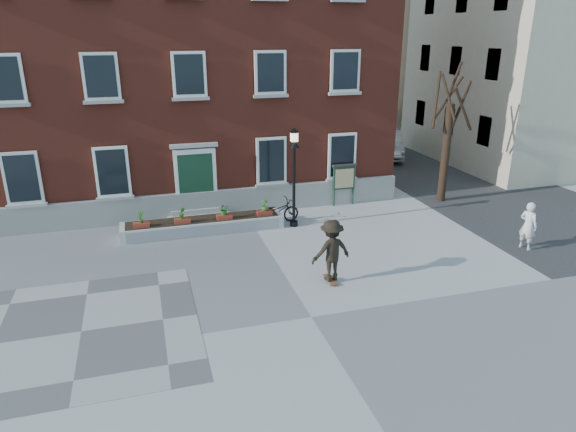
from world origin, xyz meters
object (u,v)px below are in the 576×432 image
object	(u,v)px
bystander	(528,226)
skateboarder	(331,250)
lamp_post	(294,164)
parked_car	(386,143)
bicycle	(277,212)
notice_board	(344,178)

from	to	relation	value
bystander	skateboarder	xyz separation A→B (m)	(-7.61, -0.45, 0.18)
bystander	skateboarder	bearing A→B (deg)	73.84
bystander	lamp_post	size ratio (longest dim) A/B	0.45
parked_car	bystander	bearing A→B (deg)	-75.39
bicycle	lamp_post	size ratio (longest dim) A/B	0.49
lamp_post	skateboarder	xyz separation A→B (m)	(-0.30, -4.95, -1.48)
parked_car	skateboarder	size ratio (longest dim) A/B	2.44
bicycle	skateboarder	size ratio (longest dim) A/B	0.95
bicycle	lamp_post	xyz separation A→B (m)	(0.59, -0.45, 2.03)
bicycle	skateboarder	bearing A→B (deg)	173.07
notice_board	lamp_post	bearing A→B (deg)	-147.04
notice_board	parked_car	bearing A→B (deg)	52.99
bystander	skateboarder	size ratio (longest dim) A/B	0.86
skateboarder	notice_board	bearing A→B (deg)	64.95
bicycle	parked_car	bearing A→B (deg)	-55.18
bicycle	parked_car	xyz separation A→B (m)	(9.51, 9.44, 0.31)
bicycle	lamp_post	world-z (taller)	lamp_post
bicycle	parked_car	size ratio (longest dim) A/B	0.39
parked_car	lamp_post	distance (m)	13.43
parked_car	skateboarder	xyz separation A→B (m)	(-9.23, -14.83, 0.23)
notice_board	bicycle	bearing A→B (deg)	-157.76
parked_car	notice_board	bearing A→B (deg)	-105.98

